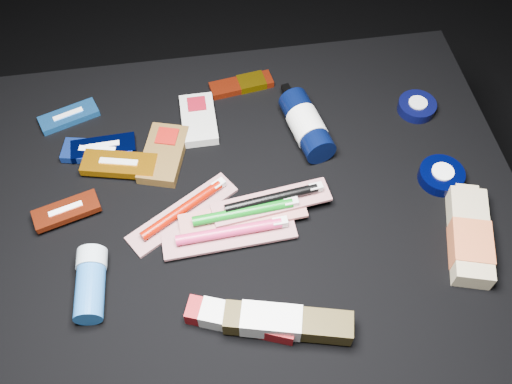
{
  "coord_description": "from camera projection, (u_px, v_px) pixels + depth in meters",
  "views": [
    {
      "loc": [
        -0.07,
        -0.54,
        1.25
      ],
      "look_at": [
        0.01,
        0.01,
        0.42
      ],
      "focal_mm": 40.0,
      "sensor_mm": 36.0,
      "label": 1
    }
  ],
  "objects": [
    {
      "name": "toothpaste_carton_red",
      "position": [
        236.0,
        319.0,
        0.87
      ],
      "size": [
        0.17,
        0.1,
        0.03
      ],
      "rotation": [
        0.0,
        0.0,
        -0.37
      ],
      "color": "maroon",
      "rests_on": "cloth_table"
    },
    {
      "name": "toothbrush_pack_1",
      "position": [
        231.0,
        233.0,
        0.96
      ],
      "size": [
        0.23,
        0.06,
        0.03
      ],
      "rotation": [
        0.0,
        0.0,
        0.05
      ],
      "color": "#B6AFA9",
      "rests_on": "cloth_table"
    },
    {
      "name": "lotion_bottle",
      "position": [
        306.0,
        125.0,
        1.07
      ],
      "size": [
        0.08,
        0.19,
        0.06
      ],
      "rotation": [
        0.0,
        0.0,
        0.19
      ],
      "color": "black",
      "rests_on": "cloth_table"
    },
    {
      "name": "toothbrush_pack_0",
      "position": [
        184.0,
        211.0,
        0.99
      ],
      "size": [
        0.2,
        0.15,
        0.02
      ],
      "rotation": [
        0.0,
        0.0,
        0.56
      ],
      "color": "#B2ABA6",
      "rests_on": "cloth_table"
    },
    {
      "name": "luna_bar_0",
      "position": [
        69.0,
        116.0,
        1.12
      ],
      "size": [
        0.12,
        0.08,
        0.01
      ],
      "rotation": [
        0.0,
        0.0,
        0.34
      ],
      "color": "#1D62B5",
      "rests_on": "cloth_table"
    },
    {
      "name": "cloth_table",
      "position": [
        250.0,
        256.0,
        1.18
      ],
      "size": [
        0.98,
        0.78,
        0.4
      ],
      "primitive_type": "cube",
      "color": "black",
      "rests_on": "ground"
    },
    {
      "name": "clif_bar_1",
      "position": [
        198.0,
        118.0,
        1.11
      ],
      "size": [
        0.07,
        0.12,
        0.02
      ],
      "rotation": [
        0.0,
        0.0,
        0.0
      ],
      "color": "#B1B1AA",
      "rests_on": "cloth_table"
    },
    {
      "name": "toothbrush_pack_3",
      "position": [
        273.0,
        200.0,
        0.98
      ],
      "size": [
        0.21,
        0.07,
        0.02
      ],
      "rotation": [
        0.0,
        0.0,
        0.12
      ],
      "color": "#B0A9A4",
      "rests_on": "cloth_table"
    },
    {
      "name": "power_bar",
      "position": [
        245.0,
        84.0,
        1.16
      ],
      "size": [
        0.13,
        0.06,
        0.02
      ],
      "rotation": [
        0.0,
        0.0,
        0.14
      ],
      "color": "maroon",
      "rests_on": "cloth_table"
    },
    {
      "name": "clif_bar_0",
      "position": [
        164.0,
        152.0,
        1.06
      ],
      "size": [
        0.11,
        0.15,
        0.02
      ],
      "rotation": [
        0.0,
        0.0,
        -0.29
      ],
      "color": "#513817",
      "rests_on": "cloth_table"
    },
    {
      "name": "ground",
      "position": [
        250.0,
        296.0,
        1.34
      ],
      "size": [
        3.0,
        3.0,
        0.0
      ],
      "primitive_type": "plane",
      "color": "black",
      "rests_on": "ground"
    },
    {
      "name": "deodorant_stick",
      "position": [
        90.0,
        283.0,
        0.9
      ],
      "size": [
        0.05,
        0.12,
        0.05
      ],
      "rotation": [
        0.0,
        0.0,
        -0.05
      ],
      "color": "#1D59A3",
      "rests_on": "cloth_table"
    },
    {
      "name": "luna_bar_3",
      "position": [
        119.0,
        164.0,
        1.04
      ],
      "size": [
        0.14,
        0.08,
        0.02
      ],
      "rotation": [
        0.0,
        0.0,
        -0.24
      ],
      "color": "#B96D08",
      "rests_on": "cloth_table"
    },
    {
      "name": "luna_bar_2",
      "position": [
        104.0,
        147.0,
        1.07
      ],
      "size": [
        0.12,
        0.05,
        0.02
      ],
      "rotation": [
        0.0,
        0.0,
        0.03
      ],
      "color": "black",
      "rests_on": "cloth_table"
    },
    {
      "name": "cream_tin_upper",
      "position": [
        417.0,
        107.0,
        1.13
      ],
      "size": [
        0.07,
        0.07,
        0.02
      ],
      "rotation": [
        0.0,
        0.0,
        0.39
      ],
      "color": "black",
      "rests_on": "cloth_table"
    },
    {
      "name": "toothpaste_carton_green",
      "position": [
        282.0,
        322.0,
        0.86
      ],
      "size": [
        0.2,
        0.09,
        0.04
      ],
      "rotation": [
        0.0,
        0.0,
        -0.25
      ],
      "color": "#342A0F",
      "rests_on": "cloth_table"
    },
    {
      "name": "bodywash_bottle",
      "position": [
        470.0,
        238.0,
        0.95
      ],
      "size": [
        0.11,
        0.19,
        0.04
      ],
      "rotation": [
        0.0,
        0.0,
        -0.28
      ],
      "color": "tan",
      "rests_on": "cloth_table"
    },
    {
      "name": "luna_bar_1",
      "position": [
        98.0,
        152.0,
        1.06
      ],
      "size": [
        0.14,
        0.08,
        0.02
      ],
      "rotation": [
        0.0,
        0.0,
        -0.21
      ],
      "color": "#1838A1",
      "rests_on": "cloth_table"
    },
    {
      "name": "toothbrush_pack_2",
      "position": [
        245.0,
        214.0,
        0.97
      ],
      "size": [
        0.22,
        0.07,
        0.02
      ],
      "rotation": [
        0.0,
        0.0,
        0.07
      ],
      "color": "#B5B0A9",
      "rests_on": "cloth_table"
    },
    {
      "name": "luna_bar_4",
      "position": [
        67.0,
        211.0,
        0.98
      ],
      "size": [
        0.12,
        0.07,
        0.01
      ],
      "rotation": [
        0.0,
        0.0,
        0.28
      ],
      "color": "maroon",
      "rests_on": "cloth_table"
    },
    {
      "name": "cream_tin_lower",
      "position": [
        441.0,
        175.0,
        1.03
      ],
      "size": [
        0.08,
        0.08,
        0.03
      ],
      "rotation": [
        0.0,
        0.0,
        0.06
      ],
      "color": "black",
      "rests_on": "cloth_table"
    }
  ]
}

